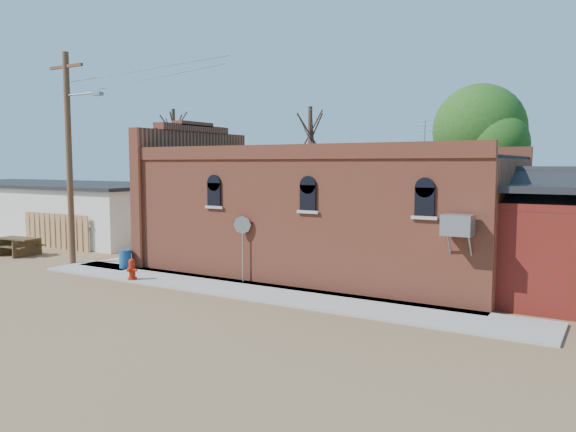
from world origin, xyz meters
The scene contains 14 objects.
ground centered at (0.00, 0.00, 0.00)m, with size 120.00×120.00×0.00m, color brown.
sidewalk_south centered at (1.50, 0.90, 0.04)m, with size 19.00×2.20×0.08m, color #9E9991.
sidewalk_west centered at (-6.30, 6.00, 0.04)m, with size 2.60×10.00×0.08m, color #9E9991.
brick_bar centered at (1.64, 5.49, 2.34)m, with size 16.40×7.97×6.30m.
storage_building centered at (-19.00, 8.00, 1.60)m, with size 20.40×8.40×3.17m.
wood_fence centered at (-12.80, 3.80, 0.90)m, with size 5.20×0.10×1.80m, color #AC824D, non-canonical shape.
utility_pole centered at (-8.14, 1.20, 4.77)m, with size 3.12×0.26×9.00m.
tree_bare_near centered at (-3.00, 13.00, 5.96)m, with size 2.80×2.80×7.65m.
tree_bare_far centered at (-14.00, 14.00, 6.36)m, with size 2.80×2.80×8.16m.
tree_leafy centered at (6.00, 13.50, 5.93)m, with size 4.40×4.40×8.15m.
fire_hydrant centered at (-3.33, 0.00, 0.47)m, with size 0.46×0.45×0.78m.
stop_sign centered at (0.41, 1.80, 1.92)m, with size 0.63×0.27×2.39m.
trash_barrel centered at (-5.30, 1.50, 0.45)m, with size 0.48×0.48×0.75m, color navy.
picnic_table centered at (-12.44, 1.47, 0.55)m, with size 2.13×1.67×0.84m.
Camera 1 is at (12.14, -14.51, 4.33)m, focal length 35.00 mm.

